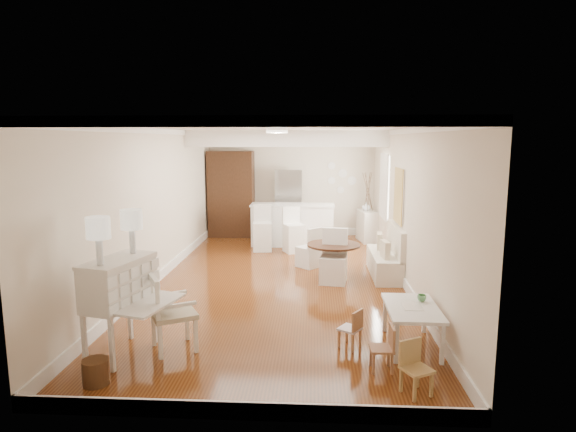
# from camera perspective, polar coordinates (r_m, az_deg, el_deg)

# --- Properties ---
(room) EXTENTS (9.00, 9.04, 2.82)m
(room) POSITION_cam_1_polar(r_m,az_deg,el_deg) (8.97, -0.65, 5.10)
(room) COLOR brown
(room) RESTS_ON ground
(secretary_bureau) EXTENTS (1.16, 1.17, 1.20)m
(secretary_bureau) POSITION_cam_1_polar(r_m,az_deg,el_deg) (6.24, -19.26, -10.13)
(secretary_bureau) COLOR white
(secretary_bureau) RESTS_ON ground
(gustavian_armchair) EXTENTS (0.75, 0.75, 0.96)m
(gustavian_armchair) POSITION_cam_1_polar(r_m,az_deg,el_deg) (6.24, -13.42, -11.03)
(gustavian_armchair) COLOR white
(gustavian_armchair) RESTS_ON ground
(wicker_basket) EXTENTS (0.31, 0.31, 0.28)m
(wicker_basket) POSITION_cam_1_polar(r_m,az_deg,el_deg) (5.79, -21.84, -16.78)
(wicker_basket) COLOR #4F3018
(wicker_basket) RESTS_ON ground
(kids_table) EXTENTS (0.64, 1.06, 0.53)m
(kids_table) POSITION_cam_1_polar(r_m,az_deg,el_deg) (6.42, 14.43, -12.57)
(kids_table) COLOR white
(kids_table) RESTS_ON ground
(kids_chair_a) EXTENTS (0.27, 0.27, 0.54)m
(kids_chair_a) POSITION_cam_1_polar(r_m,az_deg,el_deg) (5.73, 11.03, -15.10)
(kids_chair_a) COLOR #956343
(kids_chair_a) RESTS_ON ground
(kids_chair_b) EXTENTS (0.34, 0.34, 0.51)m
(kids_chair_b) POSITION_cam_1_polar(r_m,az_deg,el_deg) (6.25, 7.34, -13.03)
(kids_chair_b) COLOR #AF784F
(kids_chair_b) RESTS_ON ground
(kids_chair_c) EXTENTS (0.37, 0.37, 0.56)m
(kids_chair_c) POSITION_cam_1_polar(r_m,az_deg,el_deg) (5.32, 15.02, -17.06)
(kids_chair_c) COLOR tan
(kids_chair_c) RESTS_ON ground
(banquette) EXTENTS (0.52, 1.60, 0.98)m
(banquette) POSITION_cam_1_polar(r_m,az_deg,el_deg) (9.45, 11.36, -4.03)
(banquette) COLOR silver
(banquette) RESTS_ON ground
(dining_table) EXTENTS (1.30, 1.30, 0.67)m
(dining_table) POSITION_cam_1_polar(r_m,az_deg,el_deg) (9.11, 5.39, -5.38)
(dining_table) COLOR #3F2214
(dining_table) RESTS_ON ground
(slip_chair_near) EXTENTS (0.53, 0.55, 0.98)m
(slip_chair_near) POSITION_cam_1_polar(r_m,az_deg,el_deg) (8.83, 5.42, -4.80)
(slip_chair_near) COLOR white
(slip_chair_near) RESTS_ON ground
(slip_chair_far) EXTENTS (0.57, 0.57, 0.83)m
(slip_chair_far) POSITION_cam_1_polar(r_m,az_deg,el_deg) (9.91, 2.47, -3.69)
(slip_chair_far) COLOR silver
(slip_chair_far) RESTS_ON ground
(breakfast_counter) EXTENTS (2.05, 0.65, 1.03)m
(breakfast_counter) POSITION_cam_1_polar(r_m,az_deg,el_deg) (11.91, 0.53, -1.04)
(breakfast_counter) COLOR white
(breakfast_counter) RESTS_ON ground
(bar_stool_left) EXTENTS (0.47, 0.47, 1.07)m
(bar_stool_left) POSITION_cam_1_polar(r_m,az_deg,el_deg) (11.34, -3.04, -1.45)
(bar_stool_left) COLOR white
(bar_stool_left) RESTS_ON ground
(bar_stool_right) EXTENTS (0.55, 0.55, 1.05)m
(bar_stool_right) POSITION_cam_1_polar(r_m,az_deg,el_deg) (11.16, 0.70, -1.67)
(bar_stool_right) COLOR white
(bar_stool_right) RESTS_ON ground
(pantry_cabinet) EXTENTS (1.20, 0.60, 2.30)m
(pantry_cabinet) POSITION_cam_1_polar(r_m,az_deg,el_deg) (13.06, -6.73, 2.61)
(pantry_cabinet) COLOR #381E11
(pantry_cabinet) RESTS_ON ground
(fridge) EXTENTS (0.75, 0.65, 1.80)m
(fridge) POSITION_cam_1_polar(r_m,az_deg,el_deg) (12.88, 1.63, 1.45)
(fridge) COLOR silver
(fridge) RESTS_ON ground
(sideboard) EXTENTS (0.51, 0.88, 0.79)m
(sideboard) POSITION_cam_1_polar(r_m,az_deg,el_deg) (12.57, 9.34, -1.18)
(sideboard) COLOR silver
(sideboard) RESTS_ON ground
(pencil_cup) EXTENTS (0.12, 0.12, 0.09)m
(pencil_cup) POSITION_cam_1_polar(r_m,az_deg,el_deg) (6.53, 15.57, -9.35)
(pencil_cup) COLOR #63AB69
(pencil_cup) RESTS_ON kids_table
(branch_vase) EXTENTS (0.22, 0.22, 0.22)m
(branch_vase) POSITION_cam_1_polar(r_m,az_deg,el_deg) (12.53, 9.24, 1.11)
(branch_vase) COLOR silver
(branch_vase) RESTS_ON sideboard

